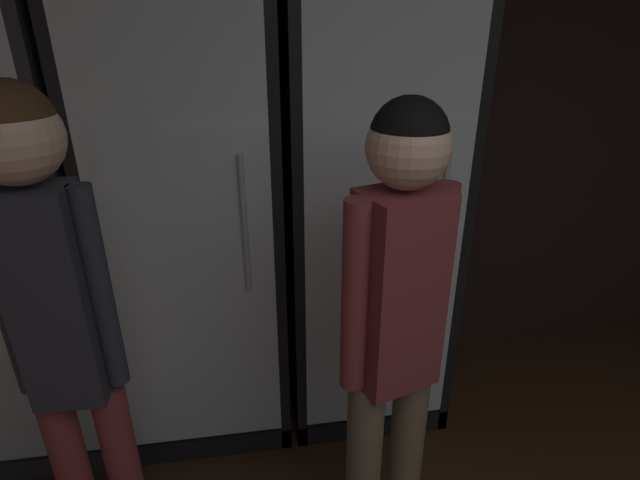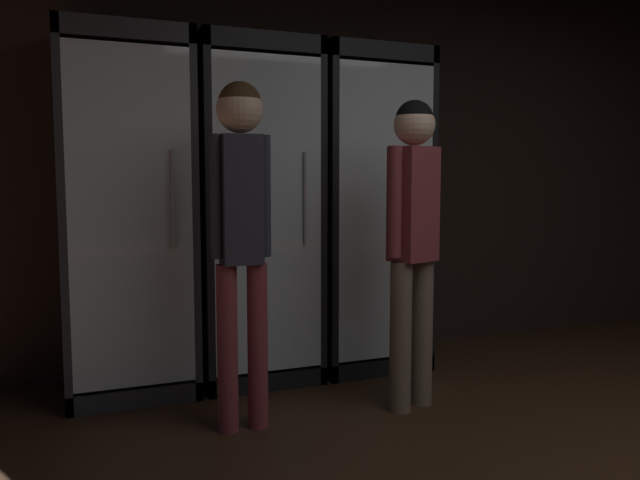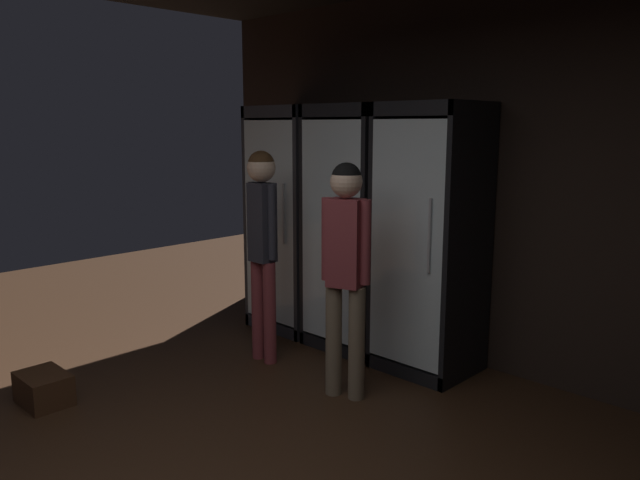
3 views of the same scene
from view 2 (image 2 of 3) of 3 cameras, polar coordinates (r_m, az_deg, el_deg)
name	(u,v)px [view 2 (image 2 of 3)]	position (r m, az deg, el deg)	size (l,w,h in m)	color
wall_back	(408,147)	(4.50, 7.95, 8.33)	(6.00, 0.06, 2.80)	black
cooler_far_left	(126,220)	(3.62, -17.11, 1.77)	(0.68, 0.62, 1.95)	#2B2B30
cooler_left	(252,216)	(3.74, -6.16, 2.21)	(0.68, 0.62, 1.95)	black
cooler_center	(361,214)	(4.00, 3.74, 2.34)	(0.68, 0.62, 1.95)	black
shopper_near	(413,224)	(3.21, 8.39, 1.46)	(0.33, 0.23, 1.56)	#72604C
shopper_far	(241,212)	(2.91, -7.14, 2.56)	(0.28, 0.21, 1.61)	brown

